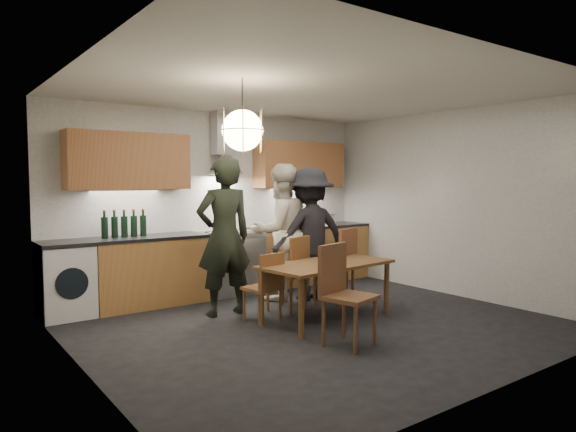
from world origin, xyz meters
TOP-DOWN VIEW (x-y plane):
  - ground at (0.00, 0.00)m, footprint 5.00×5.00m
  - room_shell at (0.00, 0.00)m, footprint 5.02×4.52m
  - counter_run at (0.02, 1.95)m, footprint 5.00×0.62m
  - range_stove at (0.00, 1.94)m, footprint 0.90×0.60m
  - wall_fixtures at (0.00, 2.07)m, footprint 4.30×0.54m
  - pendant_lamp at (-1.00, -0.10)m, footprint 0.43×0.43m
  - dining_table at (0.22, 0.06)m, footprint 1.65×0.96m
  - chair_back_left at (-0.43, 0.34)m, footprint 0.42×0.42m
  - chair_back_mid at (0.13, 0.60)m, footprint 0.54×0.54m
  - chair_back_right at (0.81, 0.48)m, footprint 0.58×0.58m
  - chair_front at (-0.24, -0.71)m, footprint 0.54×0.54m
  - person_left at (-0.63, 0.94)m, footprint 0.73×0.52m
  - person_mid at (0.39, 1.22)m, footprint 0.91×0.72m
  - person_right at (0.72, 1.00)m, footprint 1.22×0.80m
  - mixing_bowl at (1.16, 1.91)m, footprint 0.40×0.40m
  - stock_pot at (1.86, 1.92)m, footprint 0.26×0.26m
  - wine_bottles at (-1.48, 1.98)m, footprint 0.57×0.08m

SIDE VIEW (x-z plane):
  - ground at x=0.00m, z-range 0.00..0.00m
  - range_stove at x=0.00m, z-range -0.02..0.90m
  - counter_run at x=0.02m, z-range 0.00..0.90m
  - chair_back_left at x=-0.43m, z-range 0.06..0.86m
  - chair_back_mid at x=0.13m, z-range 0.07..1.00m
  - chair_front at x=-0.24m, z-range 0.07..1.06m
  - chair_back_right at x=0.81m, z-range 0.07..1.07m
  - dining_table at x=0.22m, z-range 0.26..0.92m
  - person_right at x=0.72m, z-range 0.00..1.78m
  - person_mid at x=0.39m, z-range 0.00..1.84m
  - mixing_bowl at x=1.16m, z-range 0.90..0.97m
  - person_left at x=-0.63m, z-range 0.00..1.89m
  - stock_pot at x=1.86m, z-range 0.90..1.06m
  - wine_bottles at x=-1.48m, z-range 0.90..1.24m
  - room_shell at x=0.00m, z-range 0.40..3.01m
  - wall_fixtures at x=0.00m, z-range 1.32..2.42m
  - pendant_lamp at x=-1.00m, z-range 1.75..2.45m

